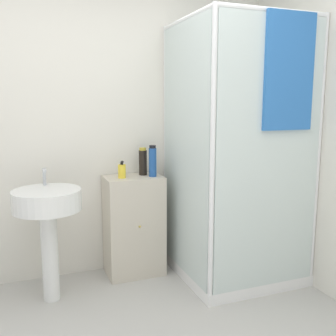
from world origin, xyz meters
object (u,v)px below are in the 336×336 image
(shampoo_bottle_tall_black, at_px, (143,162))
(shampoo_bottle_blue, at_px, (153,161))
(soap_dispenser, at_px, (122,171))
(sink, at_px, (48,212))

(shampoo_bottle_tall_black, height_order, shampoo_bottle_blue, shampoo_bottle_blue)
(soap_dispenser, bearing_deg, shampoo_bottle_tall_black, 19.24)
(sink, distance_m, shampoo_bottle_blue, 0.93)
(shampoo_bottle_tall_black, distance_m, shampoo_bottle_blue, 0.11)
(soap_dispenser, relative_size, shampoo_bottle_blue, 0.55)
(shampoo_bottle_blue, bearing_deg, soap_dispenser, 173.89)
(soap_dispenser, xyz_separation_m, shampoo_bottle_tall_black, (0.20, 0.07, 0.06))
(sink, relative_size, soap_dispenser, 6.80)
(soap_dispenser, height_order, shampoo_bottle_tall_black, shampoo_bottle_tall_black)
(sink, height_order, soap_dispenser, soap_dispenser)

